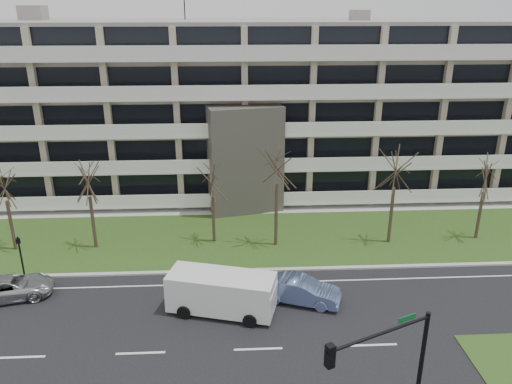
{
  "coord_description": "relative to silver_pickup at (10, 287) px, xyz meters",
  "views": [
    {
      "loc": [
        -1.24,
        -21.07,
        16.64
      ],
      "look_at": [
        0.42,
        10.0,
        4.86
      ],
      "focal_mm": 35.0,
      "sensor_mm": 36.0,
      "label": 1
    }
  ],
  "objects": [
    {
      "name": "curb",
      "position": [
        14.61,
        2.38,
        -0.63
      ],
      "size": [
        90.0,
        0.35,
        0.12
      ],
      "primitive_type": "cube",
      "color": "#B2B2AD",
      "rests_on": "ground"
    },
    {
      "name": "grass_verge",
      "position": [
        14.61,
        7.38,
        -0.66
      ],
      "size": [
        90.0,
        10.0,
        0.06
      ],
      "primitive_type": "cube",
      "color": "#2A4617",
      "rests_on": "ground"
    },
    {
      "name": "tree_4",
      "position": [
        16.57,
        6.11,
        5.99
      ],
      "size": [
        4.29,
        4.29,
        8.59
      ],
      "color": "#382B21",
      "rests_on": "ground"
    },
    {
      "name": "white_van",
      "position": [
        12.8,
        -2.13,
        0.72
      ],
      "size": [
        6.43,
        3.76,
        2.35
      ],
      "rotation": [
        0.0,
        0.0,
        -0.27
      ],
      "color": "white",
      "rests_on": "ground"
    },
    {
      "name": "lane_edge_line",
      "position": [
        14.61,
        0.88,
        -0.68
      ],
      "size": [
        90.0,
        0.12,
        0.01
      ],
      "primitive_type": "cube",
      "color": "white",
      "rests_on": "ground"
    },
    {
      "name": "ground",
      "position": [
        14.61,
        -5.62,
        -0.69
      ],
      "size": [
        160.0,
        160.0,
        0.0
      ],
      "primitive_type": "plane",
      "color": "black",
      "rests_on": "ground"
    },
    {
      "name": "blue_sedan",
      "position": [
        17.38,
        -1.38,
        0.08
      ],
      "size": [
        4.95,
        3.1,
        1.54
      ],
      "primitive_type": "imported",
      "rotation": [
        0.0,
        0.0,
        1.23
      ],
      "color": "#758DCB",
      "rests_on": "ground"
    },
    {
      "name": "apartment_building",
      "position": [
        14.6,
        19.7,
        6.93
      ],
      "size": [
        60.5,
        15.1,
        18.75
      ],
      "color": "tan",
      "rests_on": "ground"
    },
    {
      "name": "tree_6",
      "position": [
        31.79,
        6.42,
        4.51
      ],
      "size": [
        3.34,
        3.34,
        6.68
      ],
      "color": "#382B21",
      "rests_on": "ground"
    },
    {
      "name": "tree_2",
      "position": [
        3.48,
        6.4,
        4.84
      ],
      "size": [
        3.55,
        3.55,
        7.11
      ],
      "color": "#382B21",
      "rests_on": "ground"
    },
    {
      "name": "traffic_signal",
      "position": [
        19.42,
        -11.41,
        2.99
      ],
      "size": [
        4.54,
        2.21,
        5.69
      ],
      "rotation": [
        0.0,
        0.0,
        0.42
      ],
      "color": "black",
      "rests_on": "ground"
    },
    {
      "name": "tree_3",
      "position": [
        12.04,
        6.92,
        4.37
      ],
      "size": [
        3.26,
        3.26,
        6.52
      ],
      "color": "#382B21",
      "rests_on": "ground"
    },
    {
      "name": "tree_1",
      "position": [
        -2.24,
        6.38,
        4.57
      ],
      "size": [
        3.38,
        3.38,
        6.76
      ],
      "color": "#382B21",
      "rests_on": "ground"
    },
    {
      "name": "silver_pickup",
      "position": [
        0.0,
        0.0,
        0.0
      ],
      "size": [
        5.34,
        3.38,
        1.37
      ],
      "primitive_type": "imported",
      "rotation": [
        0.0,
        0.0,
        1.81
      ],
      "color": "#BABDC2",
      "rests_on": "ground"
    },
    {
      "name": "sidewalk",
      "position": [
        14.61,
        12.88,
        -0.65
      ],
      "size": [
        90.0,
        2.0,
        0.08
      ],
      "primitive_type": "cube",
      "color": "#B2B2AD",
      "rests_on": "ground"
    },
    {
      "name": "pedestrian_signal",
      "position": [
        -0.16,
        2.47,
        1.13
      ],
      "size": [
        0.33,
        0.29,
        2.85
      ],
      "rotation": [
        0.0,
        0.0,
        0.39
      ],
      "color": "black",
      "rests_on": "ground"
    },
    {
      "name": "tree_5",
      "position": [
        24.99,
        6.11,
        5.34
      ],
      "size": [
        3.88,
        3.88,
        7.76
      ],
      "color": "#382B21",
      "rests_on": "ground"
    }
  ]
}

